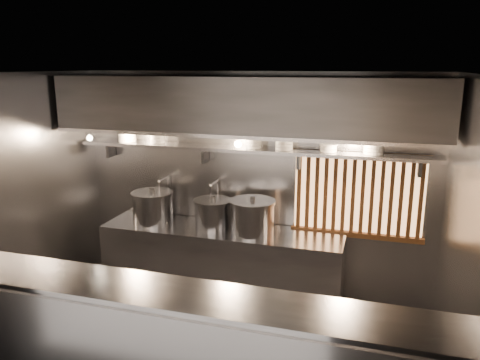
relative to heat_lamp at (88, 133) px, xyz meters
The scene contains 23 objects.
floor 2.93m from the heat_lamp, 24.14° to the right, with size 4.50×4.50×0.00m, color black.
ceiling 2.21m from the heat_lamp, 24.14° to the right, with size 4.50×4.50×0.00m, color black.
wall_back 2.11m from the heat_lamp, 18.89° to the left, with size 4.50×4.50×0.00m, color gray.
wall_left 1.14m from the heat_lamp, 112.49° to the right, with size 3.00×3.00×0.00m, color gray.
wall_right 4.29m from the heat_lamp, 11.59° to the right, with size 3.00×3.00×0.00m, color gray.
serving_counter 3.02m from the heat_lamp, 43.63° to the right, with size 4.50×0.56×1.13m.
cooking_bench 2.29m from the heat_lamp, ahead, with size 3.00×0.70×0.90m, color gray.
bowl_shelf 1.96m from the heat_lamp, 13.90° to the left, with size 4.40×0.34×0.04m, color gray.
exhaust_hood 1.95m from the heat_lamp, ahead, with size 4.40×0.81×0.65m.
wood_screen 3.33m from the heat_lamp, 10.66° to the left, with size 1.56×0.09×1.04m.
faucet_left 1.18m from the heat_lamp, 34.60° to the left, with size 0.04×0.30×0.50m.
faucet_right 1.71m from the heat_lamp, 19.61° to the left, with size 0.04×0.30×0.50m.
heat_lamp is the anchor object (origin of this frame).
pendant_bulb 1.83m from the heat_lamp, 11.00° to the left, with size 0.09×0.09×0.19m.
stock_pot_left 1.21m from the heat_lamp, 20.38° to the left, with size 0.58×0.58×0.45m.
stock_pot_mid 1.81m from the heat_lamp, 11.67° to the left, with size 0.60×0.60×0.40m.
stock_pot_right 2.24m from the heat_lamp, ahead, with size 0.72×0.72×0.46m.
bowl_stack_0 0.54m from the heat_lamp, 61.51° to the left, with size 0.24×0.24×0.13m.
bowl_stack_1 0.84m from the heat_lamp, 34.33° to the left, with size 0.21×0.21×0.13m.
bowl_stack_2 2.01m from the heat_lamp, 13.51° to the left, with size 0.21×0.21×0.17m.
bowl_stack_3 2.38m from the heat_lamp, 11.40° to the left, with size 0.22×0.22×0.17m.
bowl_stack_4 2.88m from the heat_lamp, ahead, with size 0.21×0.21×0.09m.
bowl_stack_5 3.37m from the heat_lamp, ahead, with size 0.24×0.24×0.13m.
Camera 1 is at (1.49, -4.03, 2.87)m, focal length 35.00 mm.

